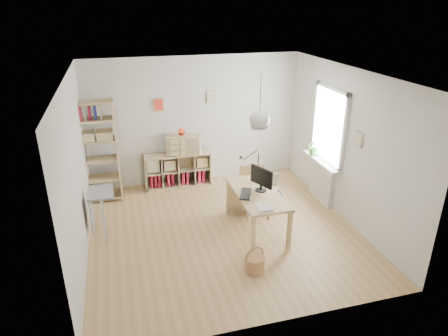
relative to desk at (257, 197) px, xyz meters
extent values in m
plane|color=tan|center=(-0.55, 0.15, -0.66)|extent=(4.50, 4.50, 0.00)
plane|color=white|center=(-0.55, 2.40, 0.69)|extent=(4.50, 0.00, 4.50)
plane|color=white|center=(-0.55, -2.10, 0.69)|extent=(4.50, 0.00, 4.50)
plane|color=white|center=(-2.80, 0.15, 0.69)|extent=(0.00, 4.50, 4.50)
plane|color=white|center=(1.70, 0.15, 0.69)|extent=(0.00, 4.50, 4.50)
plane|color=silver|center=(-0.55, 0.15, 2.04)|extent=(4.50, 4.50, 0.00)
cylinder|color=black|center=(0.00, 0.00, 1.70)|extent=(0.01, 0.01, 0.68)
ellipsoid|color=white|center=(0.00, 0.00, 1.34)|extent=(0.32, 0.32, 0.27)
cube|color=white|center=(1.69, 0.75, 0.89)|extent=(0.03, 1.00, 1.30)
cube|color=white|center=(1.66, 0.21, 0.89)|extent=(0.06, 0.08, 1.46)
cube|color=white|center=(1.66, 1.29, 0.89)|extent=(0.06, 0.08, 1.46)
cube|color=white|center=(1.66, 0.75, 1.58)|extent=(0.06, 1.16, 0.08)
cube|color=white|center=(1.66, 0.75, 0.20)|extent=(0.06, 1.16, 0.08)
cube|color=white|center=(1.64, 0.75, -0.26)|extent=(0.10, 0.80, 0.80)
cube|color=white|center=(1.59, 0.75, 0.17)|extent=(0.22, 1.20, 0.06)
cube|color=#E0B981|center=(0.00, 0.00, 0.07)|extent=(0.70, 1.50, 0.04)
cube|color=#E0B981|center=(-0.30, -0.70, -0.30)|extent=(0.06, 0.06, 0.71)
cube|color=#E0B981|center=(-0.30, 0.70, -0.30)|extent=(0.06, 0.06, 0.71)
cube|color=#E0B981|center=(0.30, -0.70, -0.30)|extent=(0.06, 0.06, 0.71)
cube|color=#E0B981|center=(0.30, 0.70, -0.30)|extent=(0.06, 0.06, 0.71)
cube|color=tan|center=(-1.00, 2.19, -0.64)|extent=(1.40, 0.38, 0.03)
cube|color=tan|center=(-1.00, 2.19, 0.05)|extent=(1.40, 0.38, 0.03)
cube|color=tan|center=(-1.69, 2.19, -0.30)|extent=(0.03, 0.38, 0.72)
cube|color=tan|center=(-0.32, 2.19, -0.30)|extent=(0.03, 0.38, 0.72)
cube|color=tan|center=(-1.00, 2.37, -0.30)|extent=(1.40, 0.02, 0.72)
cube|color=maroon|center=(-1.58, 2.21, -0.47)|extent=(0.06, 0.26, 0.30)
cube|color=maroon|center=(-1.49, 2.21, -0.47)|extent=(0.05, 0.26, 0.30)
cube|color=maroon|center=(-1.41, 2.21, -0.47)|extent=(0.05, 0.26, 0.30)
cube|color=maroon|center=(-1.22, 2.21, -0.47)|extent=(0.05, 0.26, 0.30)
cube|color=maroon|center=(-1.13, 2.21, -0.47)|extent=(0.05, 0.26, 0.30)
cube|color=maroon|center=(-0.90, 2.21, -0.47)|extent=(0.06, 0.26, 0.30)
cube|color=maroon|center=(-0.81, 2.21, -0.47)|extent=(0.06, 0.26, 0.30)
cube|color=maroon|center=(-0.55, 2.21, -0.47)|extent=(0.06, 0.26, 0.30)
cube|color=maroon|center=(-0.46, 2.21, -0.47)|extent=(0.05, 0.26, 0.30)
cube|color=#E0B981|center=(-2.96, 1.95, 0.34)|extent=(0.04, 0.38, 2.00)
cube|color=#E0B981|center=(-2.20, 1.95, 0.34)|extent=(0.04, 0.38, 2.00)
cube|color=#E0B981|center=(-2.58, 1.95, -0.61)|extent=(0.76, 0.38, 0.03)
cube|color=#E0B981|center=(-2.58, 1.95, -0.21)|extent=(0.76, 0.38, 0.03)
cube|color=#E0B981|center=(-2.58, 1.95, 0.19)|extent=(0.76, 0.38, 0.03)
cube|color=#E0B981|center=(-2.58, 1.95, 0.59)|extent=(0.76, 0.38, 0.03)
cube|color=#E0B981|center=(-2.58, 1.95, 0.99)|extent=(0.76, 0.38, 0.03)
cube|color=#E0B981|center=(-2.58, 1.95, 1.32)|extent=(0.76, 0.38, 0.03)
cube|color=navy|center=(-2.86, 1.95, 1.14)|extent=(0.04, 0.18, 0.26)
cube|color=maroon|center=(-2.78, 1.95, 1.14)|extent=(0.04, 0.18, 0.26)
cube|color=beige|center=(-2.70, 1.95, 1.14)|extent=(0.04, 0.18, 0.26)
cube|color=maroon|center=(-2.62, 1.95, 1.14)|extent=(0.04, 0.18, 0.26)
cube|color=navy|center=(-2.52, 1.95, 1.14)|extent=(0.04, 0.18, 0.26)
cube|color=beige|center=(-2.42, 1.95, 1.14)|extent=(0.04, 0.18, 0.26)
cube|color=gray|center=(-2.52, 0.50, 0.17)|extent=(0.40, 0.55, 0.04)
cylinder|color=white|center=(-2.52, 0.28, -0.25)|extent=(0.03, 0.03, 0.82)
cylinder|color=white|center=(-2.52, 0.72, -0.25)|extent=(0.03, 0.03, 0.82)
cube|color=gray|center=(-2.70, 0.50, -0.16)|extent=(0.02, 0.50, 0.62)
cube|color=gray|center=(0.15, 0.50, -0.16)|extent=(0.46, 0.46, 0.07)
cube|color=#E0B981|center=(-0.05, 0.31, -0.43)|extent=(0.04, 0.04, 0.46)
cube|color=#E0B981|center=(-0.05, 0.70, -0.43)|extent=(0.04, 0.04, 0.46)
cube|color=#E0B981|center=(0.35, 0.30, -0.43)|extent=(0.04, 0.04, 0.46)
cube|color=#E0B981|center=(0.35, 0.70, -0.43)|extent=(0.04, 0.04, 0.46)
cube|color=#E0B981|center=(0.15, 0.71, 0.08)|extent=(0.46, 0.04, 0.42)
cylinder|color=#AA734D|center=(-0.40, -1.06, -0.53)|extent=(0.30, 0.30, 0.25)
torus|color=#AA734D|center=(-0.40, -1.06, -0.39)|extent=(0.30, 0.10, 0.30)
cube|color=silver|center=(0.49, 0.70, -0.65)|extent=(0.62, 0.47, 0.02)
cube|color=silver|center=(0.21, 0.73, -0.51)|extent=(0.07, 0.40, 0.30)
cube|color=silver|center=(0.76, 0.66, -0.51)|extent=(0.07, 0.40, 0.30)
cube|color=silver|center=(0.46, 0.51, -0.51)|extent=(0.57, 0.09, 0.30)
cube|color=silver|center=(0.51, 0.88, -0.51)|extent=(0.57, 0.09, 0.30)
cube|color=silver|center=(0.53, 1.05, -0.23)|extent=(0.59, 0.26, 0.37)
sphere|color=yellow|center=(0.34, 0.66, -0.44)|extent=(0.13, 0.13, 0.13)
sphere|color=#1B82C3|center=(0.59, 0.73, -0.44)|extent=(0.13, 0.13, 0.13)
sphere|color=#E7541C|center=(0.46, 0.68, -0.44)|extent=(0.13, 0.13, 0.13)
sphere|color=green|center=(0.63, 0.60, -0.44)|extent=(0.13, 0.13, 0.13)
cylinder|color=black|center=(0.08, 0.03, 0.10)|extent=(0.19, 0.19, 0.02)
cylinder|color=black|center=(0.08, 0.03, 0.15)|extent=(0.04, 0.04, 0.09)
cube|color=black|center=(0.08, 0.03, 0.35)|extent=(0.23, 0.45, 0.31)
cube|color=black|center=(-0.21, -0.04, 0.10)|extent=(0.32, 0.46, 0.02)
cylinder|color=black|center=(0.26, 0.67, 0.11)|extent=(0.06, 0.06, 0.04)
cylinder|color=black|center=(0.26, 0.67, 0.31)|extent=(0.02, 0.02, 0.40)
cone|color=black|center=(-0.08, 0.58, 0.49)|extent=(0.10, 0.07, 0.09)
sphere|color=#4E0A17|center=(0.12, 0.43, 0.17)|extent=(0.15, 0.15, 0.15)
cube|color=white|center=(-0.08, -0.54, 0.11)|extent=(0.27, 0.31, 0.03)
cube|color=tan|center=(-0.85, 2.19, 0.26)|extent=(0.76, 0.52, 0.40)
ellipsoid|color=#9E250D|center=(-0.88, 2.19, 0.54)|extent=(0.13, 0.13, 0.16)
imported|color=#326827|center=(1.57, 1.05, 0.37)|extent=(0.32, 0.28, 0.34)
camera|label=1|loc=(-2.11, -5.63, 3.07)|focal=32.00mm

